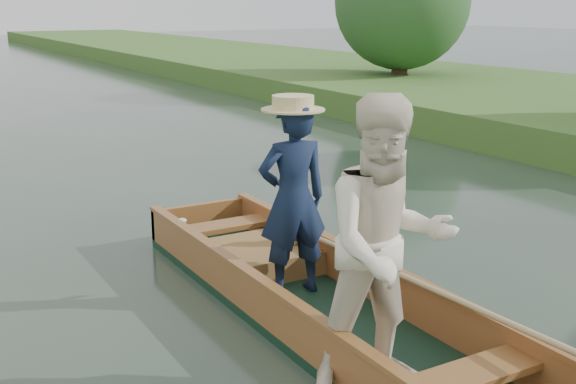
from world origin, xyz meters
TOP-DOWN VIEW (x-y plane):
  - ground at (0.00, 0.00)m, footprint 120.00×120.00m
  - trees_far at (-0.27, 9.15)m, footprint 23.16×15.16m
  - punt at (-0.12, -0.34)m, footprint 1.37×5.18m

SIDE VIEW (x-z plane):
  - ground at x=0.00m, z-range 0.00..0.00m
  - punt at x=-0.12m, z-range -0.30..1.67m
  - trees_far at x=-0.27m, z-range 0.22..4.84m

